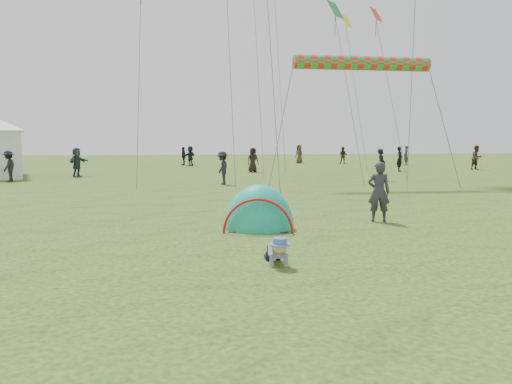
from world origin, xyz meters
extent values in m
plane|color=#123A0B|center=(0.00, 0.00, 0.00)|extent=(140.00, 140.00, 0.00)
ellipsoid|color=#009B5D|center=(-0.62, 3.16, 0.00)|extent=(1.91, 1.68, 2.16)
imported|color=#2B2B34|center=(2.64, 3.78, 0.79)|extent=(0.65, 0.52, 1.57)
imported|color=black|center=(7.99, 16.61, 0.85)|extent=(0.70, 0.74, 1.70)
imported|color=#3D2C2A|center=(-12.30, 20.88, 0.86)|extent=(0.97, 1.05, 1.73)
imported|color=black|center=(-2.37, 35.49, 0.80)|extent=(0.55, 1.00, 1.61)
imported|color=black|center=(-0.52, 15.56, 0.81)|extent=(0.76, 1.12, 1.61)
imported|color=#423528|center=(8.53, 37.80, 0.88)|extent=(0.92, 1.03, 1.77)
imported|color=#1C2232|center=(-1.79, 34.41, 0.84)|extent=(1.28, 1.58, 1.69)
imported|color=black|center=(12.51, 24.29, 0.86)|extent=(0.65, 0.75, 1.73)
imported|color=black|center=(12.35, 36.19, 0.79)|extent=(0.96, 0.89, 1.58)
imported|color=black|center=(-11.39, 18.98, 0.81)|extent=(0.67, 1.08, 1.62)
imported|color=black|center=(2.27, 24.86, 0.83)|extent=(0.94, 0.75, 1.67)
imported|color=#2C3646|center=(-8.61, 22.11, 0.87)|extent=(1.15, 1.67, 1.73)
imported|color=#303037|center=(16.82, 32.55, 0.85)|extent=(0.47, 0.66, 1.70)
imported|color=#3A3027|center=(19.07, 25.54, 0.90)|extent=(1.00, 0.85, 1.79)
cylinder|color=red|center=(5.74, 13.67, 5.64)|extent=(6.38, 0.64, 0.64)
plane|color=#E1491D|center=(9.64, 22.02, 9.95)|extent=(1.12, 1.12, 0.92)
plane|color=yellow|center=(9.77, 28.22, 11.02)|extent=(1.27, 1.27, 1.03)
plane|color=green|center=(5.99, 18.73, 9.29)|extent=(1.18, 1.18, 0.96)
camera|label=1|loc=(-2.41, -8.56, 2.11)|focal=35.00mm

